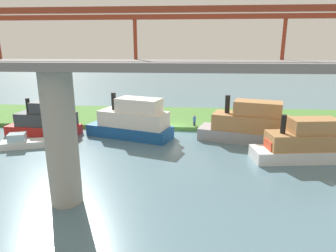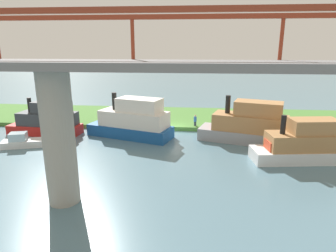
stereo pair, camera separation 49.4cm
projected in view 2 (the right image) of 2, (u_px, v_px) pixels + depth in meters
ground_plane at (172, 131)px, 36.75m from camera, size 160.00×160.00×0.00m
grassy_bank at (176, 117)px, 42.44m from camera, size 80.00×12.00×0.50m
bridge_pylon at (59, 139)px, 19.09m from camera, size 2.06×2.06×8.95m
bridge_span at (51, 61)px, 17.78m from camera, size 65.22×4.30×3.25m
person_on_bank at (195, 120)px, 37.04m from camera, size 0.48×0.48×1.39m
mooring_post at (102, 118)px, 39.17m from camera, size 0.20×0.20×0.91m
riverboat_paddlewheel at (132, 121)px, 33.95m from camera, size 10.40×6.14×5.04m
motorboat_white at (47, 121)px, 35.11m from camera, size 8.71×3.51×4.35m
houseboat_blue at (303, 144)px, 26.92m from camera, size 8.76×3.92×4.32m
skiff_small at (248, 125)px, 32.19m from camera, size 10.33×5.95×5.01m
motorboat_red at (23, 142)px, 30.97m from camera, size 4.86×2.92×1.53m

